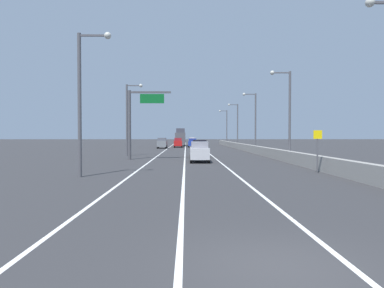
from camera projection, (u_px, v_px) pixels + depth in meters
ground_plane at (196, 149)px, 71.50m from camera, size 320.00×320.00×0.00m
lane_stripe_left at (165, 151)px, 62.42m from camera, size 0.16×130.00×0.00m
lane_stripe_center at (185, 151)px, 62.47m from camera, size 0.16×130.00×0.00m
lane_stripe_right at (206, 151)px, 62.53m from camera, size 0.16×130.00×0.00m
jersey_barrier_right at (264, 151)px, 47.63m from camera, size 0.60×120.00×1.10m
overhead_sign_gantry at (136, 116)px, 39.76m from camera, size 4.68×0.36×7.50m
speed_advisory_sign at (317, 148)px, 25.64m from camera, size 0.60×0.11×3.00m
lamp_post_right_second at (287, 109)px, 37.11m from camera, size 2.14×0.44×9.17m
lamp_post_right_third at (254, 118)px, 56.72m from camera, size 2.14×0.44×9.17m
lamp_post_right_fourth at (236, 122)px, 76.33m from camera, size 2.14×0.44×9.17m
lamp_post_right_fifth at (226, 125)px, 95.94m from camera, size 2.14×0.44×9.17m
lamp_post_left_near at (84, 93)px, 23.23m from camera, size 2.14×0.44×9.17m
lamp_post_left_mid at (129, 114)px, 46.75m from camera, size 2.14×0.44×9.17m
car_black_0 at (199, 149)px, 44.19m from camera, size 1.87×4.10×2.08m
car_blue_1 at (192, 143)px, 80.04m from camera, size 1.97×4.24×1.92m
car_white_2 at (192, 141)px, 99.14m from camera, size 2.02×4.26×2.05m
car_red_3 at (178, 143)px, 78.85m from camera, size 1.84×4.61×2.04m
car_gray_4 at (162, 143)px, 73.30m from camera, size 1.86×4.55×2.11m
car_silver_5 at (199, 152)px, 36.20m from camera, size 1.92×4.49×2.02m
box_truck at (180, 138)px, 88.83m from camera, size 2.46×7.85×4.29m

